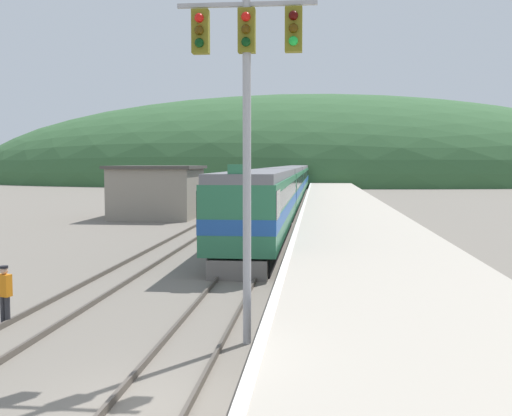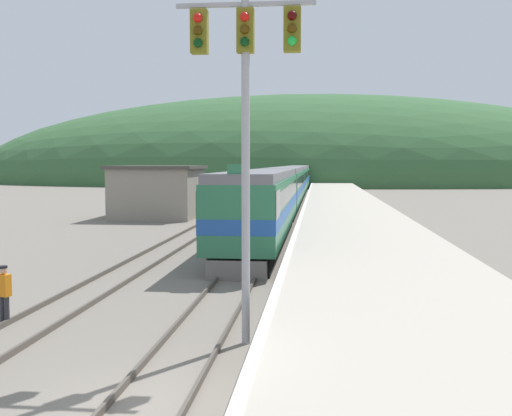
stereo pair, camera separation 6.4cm
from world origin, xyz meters
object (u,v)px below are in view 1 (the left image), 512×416
Objects in this scene: carriage_fourth at (299,177)px; track_worker at (5,292)px; express_train_lead_car at (261,204)px; carriage_second at (284,188)px; carriage_third at (293,181)px; signal_mast_main at (247,86)px.

carriage_fourth is 12.72× the size of track_worker.
express_train_lead_car is 1.00× the size of carriage_fourth.
carriage_fourth is at bearing 90.00° from carriage_second.
carriage_third is 1.00× the size of carriage_fourth.
signal_mast_main is at bearing -8.72° from track_worker.
track_worker is (-5.45, -16.60, -1.27)m from express_train_lead_car.
express_train_lead_car reaches higher than carriage_fourth.
carriage_third is (0.00, 21.47, 0.00)m from carriage_second.
signal_mast_main reaches higher than carriage_fourth.
carriage_third reaches higher than track_worker.
track_worker is at bearing 171.28° from signal_mast_main.
carriage_second is 21.47m from carriage_third.
carriage_third is at bearing 91.22° from signal_mast_main.
carriage_third is 60.98m from signal_mast_main.
carriage_third and carriage_fourth have the same top height.
carriage_second is at bearing -90.00° from carriage_third.
express_train_lead_car is 12.74× the size of track_worker.
express_train_lead_car is 17.52m from track_worker.
signal_mast_main reaches higher than carriage_second.
carriage_fourth is 81.46m from track_worker.
carriage_second and carriage_fourth have the same top height.
carriage_third is 60.06m from track_worker.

